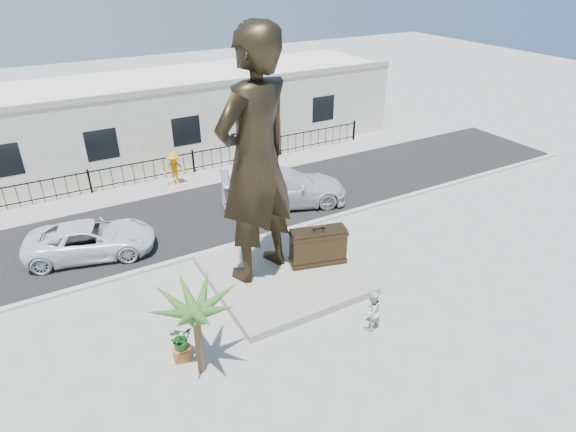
{
  "coord_description": "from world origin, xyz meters",
  "views": [
    {
      "loc": [
        -7.59,
        -11.56,
        10.73
      ],
      "look_at": [
        0.0,
        2.0,
        2.3
      ],
      "focal_mm": 30.0,
      "sensor_mm": 36.0,
      "label": 1
    }
  ],
  "objects_px": {
    "tourist": "(372,311)",
    "car_white": "(91,239)",
    "suitcase": "(318,246)",
    "statue": "(255,160)"
  },
  "relations": [
    {
      "from": "statue",
      "to": "car_white",
      "type": "bearing_deg",
      "value": -61.75
    },
    {
      "from": "suitcase",
      "to": "car_white",
      "type": "xyz_separation_m",
      "value": [
        -7.39,
        5.36,
        -0.33
      ]
    },
    {
      "from": "suitcase",
      "to": "tourist",
      "type": "xyz_separation_m",
      "value": [
        -0.3,
        -3.7,
        -0.31
      ]
    },
    {
      "from": "suitcase",
      "to": "tourist",
      "type": "distance_m",
      "value": 3.72
    },
    {
      "from": "statue",
      "to": "tourist",
      "type": "height_order",
      "value": "statue"
    },
    {
      "from": "tourist",
      "to": "car_white",
      "type": "relative_size",
      "value": 0.29
    },
    {
      "from": "suitcase",
      "to": "statue",
      "type": "bearing_deg",
      "value": 177.42
    },
    {
      "from": "statue",
      "to": "tourist",
      "type": "xyz_separation_m",
      "value": [
        1.88,
        -4.38,
        -4.0
      ]
    },
    {
      "from": "tourist",
      "to": "car_white",
      "type": "height_order",
      "value": "tourist"
    },
    {
      "from": "statue",
      "to": "car_white",
      "type": "xyz_separation_m",
      "value": [
        -5.2,
        4.68,
        -4.02
      ]
    }
  ]
}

